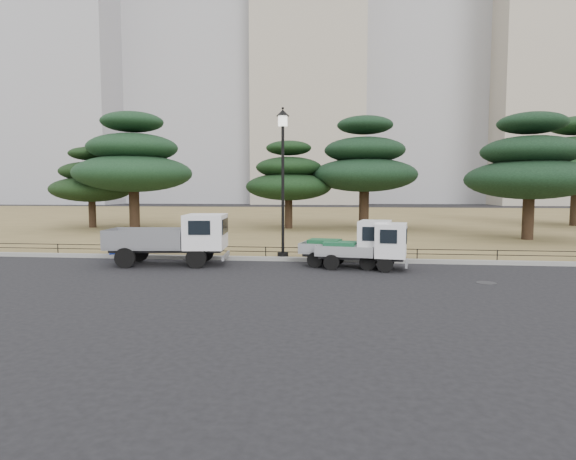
# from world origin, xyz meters

# --- Properties ---
(ground) EXTENTS (220.00, 220.00, 0.00)m
(ground) POSITION_xyz_m (0.00, 0.00, 0.00)
(ground) COLOR black
(lawn) EXTENTS (120.00, 56.00, 0.15)m
(lawn) POSITION_xyz_m (0.00, 30.60, 0.07)
(lawn) COLOR olive
(lawn) RESTS_ON ground
(curb) EXTENTS (120.00, 0.25, 0.16)m
(curb) POSITION_xyz_m (0.00, 2.60, 0.08)
(curb) COLOR gray
(curb) RESTS_ON ground
(truck_large) EXTENTS (4.57, 2.20, 1.92)m
(truck_large) POSITION_xyz_m (-4.22, 1.15, 1.07)
(truck_large) COLOR black
(truck_large) RESTS_ON ground
(truck_kei_front) EXTENTS (3.46, 1.94, 1.73)m
(truck_kei_front) POSITION_xyz_m (2.48, 1.47, 0.86)
(truck_kei_front) COLOR black
(truck_kei_front) RESTS_ON ground
(truck_kei_rear) EXTENTS (3.33, 1.78, 1.66)m
(truck_kei_rear) POSITION_xyz_m (3.04, 1.04, 0.83)
(truck_kei_rear) COLOR black
(truck_kei_rear) RESTS_ON ground
(street_lamp) EXTENTS (0.53, 0.53, 5.88)m
(street_lamp) POSITION_xyz_m (-0.32, 2.90, 4.12)
(street_lamp) COLOR black
(street_lamp) RESTS_ON lawn
(pipe_fence) EXTENTS (38.00, 0.04, 0.40)m
(pipe_fence) POSITION_xyz_m (0.00, 2.75, 0.44)
(pipe_fence) COLOR black
(pipe_fence) RESTS_ON lawn
(tarp_pile) EXTENTS (1.59, 1.33, 0.92)m
(tarp_pile) POSITION_xyz_m (-6.98, 3.10, 0.52)
(tarp_pile) COLOR navy
(tarp_pile) RESTS_ON lawn
(manhole) EXTENTS (0.60, 0.60, 0.01)m
(manhole) POSITION_xyz_m (6.50, -1.20, 0.01)
(manhole) COLOR #2D2D30
(manhole) RESTS_ON ground
(pine_west_far) EXTENTS (5.68, 5.68, 5.74)m
(pine_west_far) POSITION_xyz_m (-15.84, 16.25, 3.46)
(pine_west_far) COLOR black
(pine_west_far) RESTS_ON lawn
(pine_west_near) EXTENTS (8.01, 8.01, 8.01)m
(pine_west_near) POSITION_xyz_m (-12.35, 15.56, 4.77)
(pine_west_near) COLOR black
(pine_west_near) RESTS_ON lawn
(pine_center_left) EXTENTS (5.99, 5.99, 6.09)m
(pine_center_left) POSITION_xyz_m (-1.74, 17.12, 3.67)
(pine_center_left) COLOR black
(pine_center_left) RESTS_ON lawn
(pine_center_right) EXTENTS (7.30, 7.30, 7.75)m
(pine_center_right) POSITION_xyz_m (3.50, 17.55, 4.64)
(pine_center_right) COLOR black
(pine_center_right) RESTS_ON lawn
(pine_east_near) EXTENTS (6.75, 6.75, 6.82)m
(pine_east_near) POSITION_xyz_m (12.06, 11.04, 4.09)
(pine_east_near) COLOR black
(pine_east_near) RESTS_ON lawn
(tower_far_west) EXTENTS (24.00, 20.00, 65.00)m
(tower_far_west) POSITION_xyz_m (-55.00, 80.00, 32.50)
(tower_far_west) COLOR #A0A0A5
(tower_far_west) RESTS_ON ground
(tower_center_left) EXTENTS (22.00, 20.00, 55.00)m
(tower_center_left) POSITION_xyz_m (-5.00, 85.00, 27.50)
(tower_center_left) COLOR #AAA08C
(tower_center_left) RESTS_ON ground
(tower_center_right) EXTENTS (26.00, 24.00, 80.00)m
(tower_center_right) POSITION_xyz_m (18.00, 95.00, 40.00)
(tower_center_right) COLOR #A0A0A5
(tower_center_right) RESTS_ON ground
(tower_east) EXTENTS (20.00, 18.00, 48.00)m
(tower_east) POSITION_xyz_m (40.00, 82.00, 24.00)
(tower_east) COLOR #AAA08C
(tower_east) RESTS_ON ground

